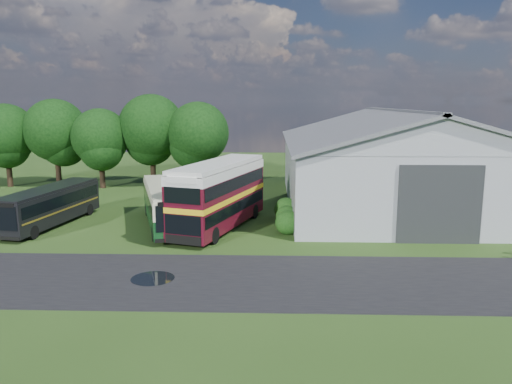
{
  "coord_description": "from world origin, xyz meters",
  "views": [
    {
      "loc": [
        4.51,
        -26.87,
        8.88
      ],
      "look_at": [
        3.39,
        8.0,
        2.49
      ],
      "focal_mm": 35.0,
      "sensor_mm": 36.0,
      "label": 1
    }
  ],
  "objects_px": {
    "bus_green_single": "(165,204)",
    "bus_dark_single": "(50,205)",
    "storage_shed": "(394,157)",
    "bus_maroon_double": "(219,196)"
  },
  "relations": [
    {
      "from": "storage_shed",
      "to": "bus_dark_single",
      "type": "height_order",
      "value": "storage_shed"
    },
    {
      "from": "bus_green_single",
      "to": "bus_maroon_double",
      "type": "height_order",
      "value": "bus_maroon_double"
    },
    {
      "from": "bus_maroon_double",
      "to": "bus_dark_single",
      "type": "bearing_deg",
      "value": -164.36
    },
    {
      "from": "storage_shed",
      "to": "bus_green_single",
      "type": "bearing_deg",
      "value": -155.65
    },
    {
      "from": "bus_green_single",
      "to": "bus_dark_single",
      "type": "relative_size",
      "value": 1.08
    },
    {
      "from": "bus_maroon_double",
      "to": "bus_dark_single",
      "type": "xyz_separation_m",
      "value": [
        -12.31,
        0.47,
        -0.89
      ]
    },
    {
      "from": "bus_green_single",
      "to": "bus_maroon_double",
      "type": "bearing_deg",
      "value": -24.93
    },
    {
      "from": "storage_shed",
      "to": "bus_dark_single",
      "type": "xyz_separation_m",
      "value": [
        -26.46,
        -8.25,
        -2.7
      ]
    },
    {
      "from": "storage_shed",
      "to": "bus_green_single",
      "type": "distance_m",
      "value": 20.03
    },
    {
      "from": "bus_green_single",
      "to": "bus_dark_single",
      "type": "bearing_deg",
      "value": 163.18
    }
  ]
}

